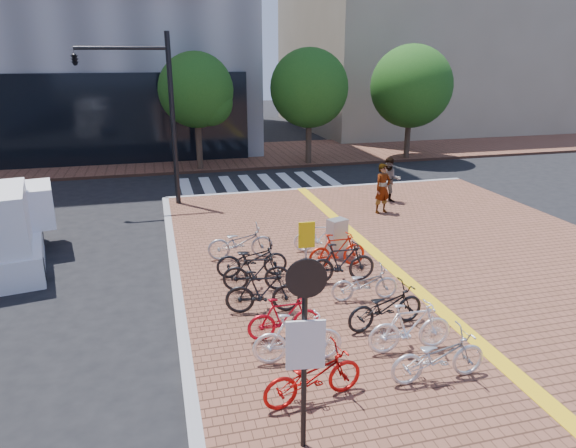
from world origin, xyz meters
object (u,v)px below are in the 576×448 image
object	(u,v)px
pedestrian_b	(390,180)
box_truck	(5,229)
bike_12	(337,250)
bike_11	(342,263)
utility_box	(337,238)
bike_5	(252,259)
bike_0	(313,376)
bike_3	(263,292)
pedestrian_a	(383,189)
notice_sign	(305,334)
bike_6	(240,242)
bike_13	(320,237)
yellow_sign	(306,240)
bike_2	(284,318)
bike_10	(365,283)
bike_8	(410,327)
bike_9	(386,306)
bike_1	(298,338)
traffic_light_pole	(129,89)
bike_4	(256,272)
bike_7	(438,356)

from	to	relation	value
pedestrian_b	box_truck	bearing A→B (deg)	-149.04
bike_12	box_truck	xyz separation A→B (m)	(-9.09, 2.74, 0.51)
bike_11	utility_box	size ratio (longest dim) A/B	1.57
bike_5	utility_box	world-z (taller)	utility_box
bike_0	bike_3	xyz separation A→B (m)	(-0.16, 3.37, 0.04)
bike_11	bike_5	bearing A→B (deg)	68.39
bike_3	bike_11	distance (m)	2.61
bike_0	pedestrian_a	distance (m)	11.67
pedestrian_a	notice_sign	bearing A→B (deg)	-135.12
bike_0	box_truck	xyz separation A→B (m)	(-6.67, 8.22, 0.53)
bike_5	bike_6	distance (m)	1.36
bike_13	yellow_sign	world-z (taller)	yellow_sign
bike_2	bike_11	bearing A→B (deg)	-42.23
bike_2	bike_5	size ratio (longest dim) A/B	0.83
bike_3	bike_5	size ratio (longest dim) A/B	0.92
bike_2	pedestrian_a	size ratio (longest dim) A/B	0.84
utility_box	bike_10	bearing A→B (deg)	-96.22
pedestrian_a	utility_box	distance (m)	4.99
bike_8	utility_box	distance (m)	5.25
box_truck	bike_8	bearing A→B (deg)	-38.62
box_truck	bike_10	bearing A→B (deg)	-28.20
bike_9	box_truck	bearing A→B (deg)	47.11
bike_1	yellow_sign	world-z (taller)	yellow_sign
bike_2	notice_sign	world-z (taller)	notice_sign
yellow_sign	bike_2	bearing A→B (deg)	-115.40
bike_0	bike_9	distance (m)	3.08
bike_6	traffic_light_pole	distance (m)	8.25
bike_0	bike_13	bearing A→B (deg)	-27.93
bike_4	box_truck	size ratio (longest dim) A/B	0.38
bike_13	bike_7	bearing A→B (deg)	-167.69
notice_sign	traffic_light_pole	bearing A→B (deg)	100.26
bike_13	pedestrian_b	world-z (taller)	pedestrian_b
pedestrian_a	box_truck	xyz separation A→B (m)	(-12.56, -1.84, 0.07)
bike_7	pedestrian_b	distance (m)	12.25
bike_4	traffic_light_pole	world-z (taller)	traffic_light_pole
traffic_light_pole	bike_9	bearing A→B (deg)	-64.57
bike_1	traffic_light_pole	distance (m)	13.21
bike_5	bike_4	bearing A→B (deg)	-178.93
bike_6	bike_11	bearing A→B (deg)	-133.00
bike_8	pedestrian_b	world-z (taller)	pedestrian_b
bike_2	bike_10	world-z (taller)	bike_2
bike_2	bike_6	size ratio (longest dim) A/B	0.82
pedestrian_b	notice_sign	bearing A→B (deg)	-102.64
bike_6	bike_12	distance (m)	2.87
bike_1	bike_11	world-z (taller)	bike_11
bike_12	bike_10	bearing A→B (deg)	176.80
bike_7	bike_9	distance (m)	2.05
bike_3	bike_12	xyz separation A→B (m)	(2.59, 2.11, -0.02)
bike_1	bike_6	bearing A→B (deg)	7.67
bike_1	yellow_sign	xyz separation A→B (m)	(1.27, 3.69, 0.60)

